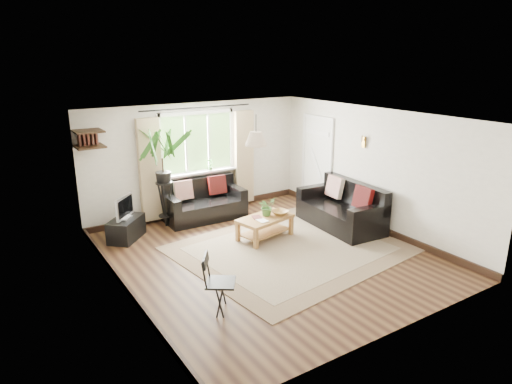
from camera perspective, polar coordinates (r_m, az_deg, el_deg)
floor at (r=8.03m, az=1.56°, el=-7.89°), size 5.50×5.50×0.00m
ceiling at (r=7.35m, az=1.71°, el=9.35°), size 5.50×5.50×0.00m
wall_back at (r=9.92m, az=-7.37°, el=4.14°), size 5.00×0.02×2.40m
wall_front at (r=5.68m, az=17.54°, el=-6.32°), size 5.00×0.02×2.40m
wall_left at (r=6.59m, az=-16.66°, el=-3.01°), size 0.02×5.50×2.40m
wall_right at (r=9.20m, az=14.62°, el=2.73°), size 0.02×5.50×2.40m
rug at (r=8.27m, az=4.34°, el=-7.07°), size 4.08×3.62×0.02m
window at (r=9.82m, az=-7.35°, el=6.09°), size 2.50×0.16×2.16m
door at (r=10.42m, az=7.60°, el=3.61°), size 0.06×0.96×2.06m
corner_shelf at (r=8.84m, az=-20.16°, el=6.26°), size 0.50×0.50×0.34m
pendant_lamp at (r=7.74m, az=-0.00°, el=7.11°), size 0.36×0.36×0.54m
wall_sconce at (r=9.24m, az=13.21°, el=6.32°), size 0.12×0.12×0.28m
sofa_back at (r=9.68m, az=-6.49°, el=-1.11°), size 1.70×0.89×0.79m
sofa_right at (r=9.29m, az=10.52°, el=-1.82°), size 1.89×1.03×0.86m
coffee_table at (r=8.64m, az=1.13°, el=-4.50°), size 1.15×0.78×0.43m
table_plant at (r=8.60m, az=1.36°, el=-1.82°), size 0.36×0.32×0.35m
bowl at (r=8.70m, az=3.00°, el=-2.57°), size 0.38×0.38×0.08m
book_a at (r=8.31m, az=0.32°, el=-3.70°), size 0.16×0.22×0.02m
book_b at (r=8.49m, az=-0.41°, el=-3.24°), size 0.22×0.25×0.02m
tv_stand at (r=8.96m, az=-15.91°, el=-4.43°), size 0.85×0.86×0.42m
tv at (r=8.81m, az=-16.14°, el=-1.79°), size 0.56×0.56×0.46m
palm_stand at (r=9.21m, az=-11.47°, el=1.66°), size 0.81×0.81×2.00m
folding_chair at (r=6.26m, az=-4.43°, el=-11.34°), size 0.59×0.59×0.82m
sill_plant at (r=9.95m, az=-5.75°, el=3.44°), size 0.14×0.10×0.27m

